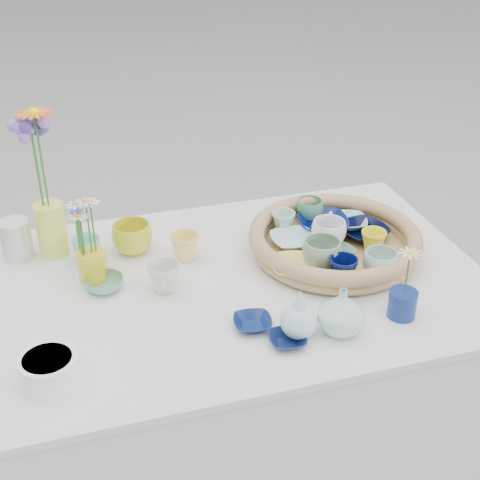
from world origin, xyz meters
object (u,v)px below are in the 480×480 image
object	(u,v)px
bud_vase_seafoam	(342,311)
tall_vase_yellow	(52,229)
display_table	(242,479)
wicker_tray	(334,241)

from	to	relation	value
bud_vase_seafoam	tall_vase_yellow	distance (m)	0.82
display_table	wicker_tray	world-z (taller)	wicker_tray
display_table	bud_vase_seafoam	world-z (taller)	bud_vase_seafoam
display_table	tall_vase_yellow	size ratio (longest dim) A/B	8.34
display_table	wicker_tray	distance (m)	0.85
display_table	wicker_tray	xyz separation A→B (m)	(0.28, 0.05, 0.80)
wicker_tray	bud_vase_seafoam	distance (m)	0.35
wicker_tray	tall_vase_yellow	distance (m)	0.77
display_table	wicker_tray	bearing A→B (deg)	10.12
display_table	tall_vase_yellow	bearing A→B (deg)	149.38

